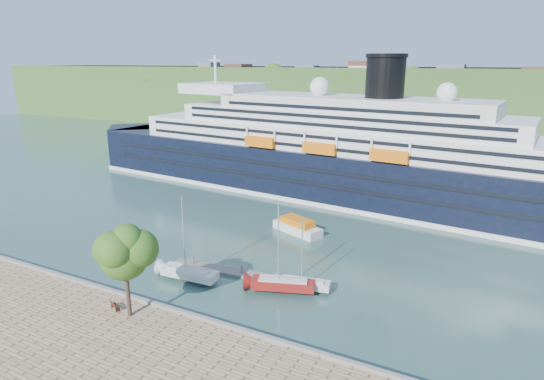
{
  "coord_description": "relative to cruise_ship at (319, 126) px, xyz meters",
  "views": [
    {
      "loc": [
        28.85,
        -33.39,
        26.33
      ],
      "look_at": [
        -3.6,
        30.0,
        6.1
      ],
      "focal_mm": 30.0,
      "sensor_mm": 36.0,
      "label": 1
    }
  ],
  "objects": [
    {
      "name": "tender_launch",
      "position": [
        5.73,
        -22.78,
        -12.68
      ],
      "size": [
        9.03,
        5.77,
        2.36
      ],
      "primitive_type": null,
      "rotation": [
        0.0,
        0.0,
        -0.36
      ],
      "color": "orange",
      "rests_on": "ground"
    },
    {
      "name": "ground",
      "position": [
        4.17,
        -51.61,
        -13.87
      ],
      "size": [
        400.0,
        400.0,
        0.0
      ],
      "primitive_type": "plane",
      "color": "#294943",
      "rests_on": "ground"
    },
    {
      "name": "park_bench",
      "position": [
        -1.27,
        -54.41,
        -12.39
      ],
      "size": [
        1.6,
        1.15,
        0.95
      ],
      "primitive_type": null,
      "rotation": [
        0.0,
        0.0,
        -0.41
      ],
      "color": "#4C2315",
      "rests_on": "promenade"
    },
    {
      "name": "sailboat_white_near",
      "position": [
        0.56,
        -44.02,
        -8.64
      ],
      "size": [
        8.22,
        2.78,
        10.45
      ],
      "primitive_type": null,
      "rotation": [
        0.0,
        0.0,
        0.07
      ],
      "color": "silver",
      "rests_on": "ground"
    },
    {
      "name": "promenade_tree",
      "position": [
        0.92,
        -54.6,
        -7.45
      ],
      "size": [
        6.54,
        6.54,
        10.83
      ],
      "primitive_type": null,
      "color": "#345E18",
      "rests_on": "promenade"
    },
    {
      "name": "sailboat_white_far",
      "position": [
        14.27,
        -39.71,
        -9.63
      ],
      "size": [
        6.8,
        3.12,
        8.48
      ],
      "primitive_type": null,
      "rotation": [
        0.0,
        0.0,
        0.21
      ],
      "color": "silver",
      "rests_on": "ground"
    },
    {
      "name": "far_hillside",
      "position": [
        4.17,
        93.39,
        -1.87
      ],
      "size": [
        400.0,
        50.0,
        24.0
      ],
      "primitive_type": "cube",
      "color": "#2F5120",
      "rests_on": "ground"
    },
    {
      "name": "floating_pontoon",
      "position": [
        3.72,
        -39.86,
        -13.69
      ],
      "size": [
        16.3,
        3.57,
        0.36
      ],
      "primitive_type": null,
      "rotation": [
        0.0,
        0.0,
        0.1
      ],
      "color": "gray",
      "rests_on": "ground"
    },
    {
      "name": "quay_coping",
      "position": [
        4.17,
        -51.81,
        -12.72
      ],
      "size": [
        220.0,
        0.5,
        0.3
      ],
      "primitive_type": "cube",
      "color": "slate",
      "rests_on": "promenade"
    },
    {
      "name": "sailboat_red",
      "position": [
        12.14,
        -41.37,
        -8.58
      ],
      "size": [
        8.49,
        4.8,
        10.58
      ],
      "primitive_type": null,
      "rotation": [
        0.0,
        0.0,
        0.33
      ],
      "color": "maroon",
      "rests_on": "ground"
    },
    {
      "name": "cruise_ship",
      "position": [
        0.0,
        0.0,
        0.0
      ],
      "size": [
        124.61,
        29.11,
        27.73
      ],
      "primitive_type": null,
      "rotation": [
        0.0,
        0.0,
        -0.09
      ],
      "color": "black",
      "rests_on": "ground"
    }
  ]
}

